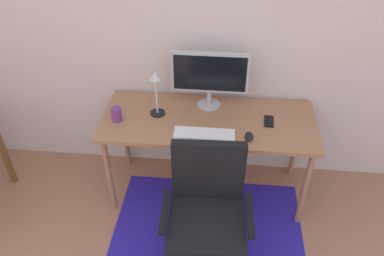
# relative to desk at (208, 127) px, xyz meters

# --- Properties ---
(wall_back) EXTENTS (6.00, 0.10, 2.60)m
(wall_back) POSITION_rel_desk_xyz_m (-0.15, 0.40, 0.62)
(wall_back) COLOR beige
(wall_back) RESTS_ON ground
(area_rug) EXTENTS (1.44, 1.46, 0.01)m
(area_rug) POSITION_rel_desk_xyz_m (0.04, -0.63, -0.67)
(area_rug) COLOR #2A1EA1
(area_rug) RESTS_ON ground
(desk) EXTENTS (1.59, 0.65, 0.75)m
(desk) POSITION_rel_desk_xyz_m (0.00, 0.00, 0.00)
(desk) COLOR #A26948
(desk) RESTS_ON ground
(monitor) EXTENTS (0.58, 0.18, 0.45)m
(monitor) POSITION_rel_desk_xyz_m (-0.01, 0.19, 0.34)
(monitor) COLOR #B2B2B7
(monitor) RESTS_ON desk
(keyboard) EXTENTS (0.43, 0.13, 0.02)m
(keyboard) POSITION_rel_desk_xyz_m (-0.02, -0.19, 0.08)
(keyboard) COLOR white
(keyboard) RESTS_ON desk
(computer_mouse) EXTENTS (0.06, 0.10, 0.03)m
(computer_mouse) POSITION_rel_desk_xyz_m (0.29, -0.20, 0.09)
(computer_mouse) COLOR black
(computer_mouse) RESTS_ON desk
(coffee_cup) EXTENTS (0.08, 0.08, 0.11)m
(coffee_cup) POSITION_rel_desk_xyz_m (-0.67, -0.08, 0.13)
(coffee_cup) COLOR #6F317F
(coffee_cup) RESTS_ON desk
(cell_phone) EXTENTS (0.08, 0.14, 0.01)m
(cell_phone) POSITION_rel_desk_xyz_m (0.44, 0.01, 0.08)
(cell_phone) COLOR black
(cell_phone) RESTS_ON desk
(desk_lamp) EXTENTS (0.11, 0.11, 0.36)m
(desk_lamp) POSITION_rel_desk_xyz_m (-0.39, 0.03, 0.31)
(desk_lamp) COLOR black
(desk_lamp) RESTS_ON desk
(office_chair) EXTENTS (0.59, 0.51, 0.95)m
(office_chair) POSITION_rel_desk_xyz_m (0.04, -0.68, -0.27)
(office_chair) COLOR slate
(office_chair) RESTS_ON ground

